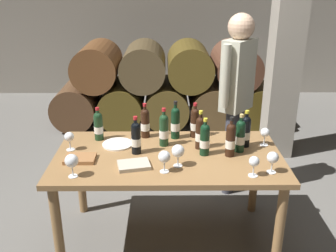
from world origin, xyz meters
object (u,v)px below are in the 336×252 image
object	(u,v)px
wine_bottle_1	(240,135)
wine_glass_5	(265,133)
dining_table	(168,165)
wine_glass_1	(254,162)
wine_bottle_7	(98,126)
wine_bottle_8	(246,131)
wine_bottle_2	(231,139)
wine_glass_3	(164,157)
wine_bottle_4	(195,122)
wine_glass_4	(273,158)
wine_bottle_0	(200,132)
wine_glass_2	(178,151)
sommelier_presenting	(237,89)
leather_ledger	(134,165)
wine_bottle_9	(205,139)
wine_glass_0	(72,161)
wine_bottle_5	(145,123)
wine_glass_6	(69,137)
wine_bottle_3	(136,137)
serving_plate	(118,144)
tasting_notebook	(80,159)
wine_bottle_6	(164,130)

from	to	relation	value
wine_bottle_1	wine_glass_5	distance (m)	0.24
dining_table	wine_glass_1	xyz separation A→B (m)	(0.57, -0.33, 0.19)
dining_table	wine_glass_1	size ratio (longest dim) A/B	11.72
wine_bottle_7	wine_bottle_8	bearing A→B (deg)	-6.83
wine_bottle_2	wine_bottle_7	xyz separation A→B (m)	(-1.02, 0.31, -0.01)
wine_glass_3	wine_bottle_4	bearing A→B (deg)	67.60
wine_glass_4	wine_glass_5	distance (m)	0.44
wine_bottle_0	wine_bottle_7	xyz separation A→B (m)	(-0.81, 0.17, -0.01)
dining_table	wine_glass_5	bearing A→B (deg)	11.78
wine_glass_2	sommelier_presenting	xyz separation A→B (m)	(0.56, 0.93, 0.17)
wine_bottle_2	wine_glass_3	bearing A→B (deg)	-153.03
leather_ledger	wine_glass_5	bearing A→B (deg)	6.67
wine_bottle_1	wine_glass_1	xyz separation A→B (m)	(0.02, -0.39, -0.03)
wine_bottle_9	wine_glass_0	distance (m)	0.97
dining_table	wine_glass_5	xyz separation A→B (m)	(0.76, 0.16, 0.20)
wine_bottle_0	wine_glass_4	distance (m)	0.60
wine_bottle_5	wine_glass_6	bearing A→B (deg)	-156.20
wine_glass_3	sommelier_presenting	world-z (taller)	sommelier_presenting
wine_bottle_8	wine_glass_1	world-z (taller)	wine_bottle_8
wine_bottle_3	serving_plate	xyz separation A→B (m)	(-0.16, 0.15, -0.12)
wine_bottle_5	wine_bottle_1	bearing A→B (deg)	-21.04
wine_glass_1	wine_bottle_8	bearing A→B (deg)	85.64
wine_glass_4	wine_glass_3	bearing A→B (deg)	178.80
leather_ledger	wine_glass_2	bearing A→B (deg)	-10.99
wine_bottle_2	leather_ledger	size ratio (longest dim) A/B	1.39
leather_ledger	tasting_notebook	bearing A→B (deg)	152.59
wine_bottle_7	wine_bottle_6	bearing A→B (deg)	-12.65
wine_bottle_1	wine_glass_1	world-z (taller)	wine_bottle_1
wine_glass_5	sommelier_presenting	distance (m)	0.63
wine_bottle_1	wine_glass_2	xyz separation A→B (m)	(-0.48, -0.24, -0.02)
wine_glass_1	tasting_notebook	xyz separation A→B (m)	(-1.21, 0.24, -0.09)
wine_bottle_5	wine_bottle_8	size ratio (longest dim) A/B	0.98
wine_bottle_1	wine_bottle_8	xyz separation A→B (m)	(0.06, 0.09, -0.00)
wine_bottle_1	wine_bottle_9	world-z (taller)	wine_bottle_1
wine_glass_6	serving_plate	world-z (taller)	wine_glass_6
wine_bottle_1	wine_glass_4	distance (m)	0.37
wine_bottle_3	wine_glass_2	world-z (taller)	wine_bottle_3
tasting_notebook	sommelier_presenting	size ratio (longest dim) A/B	0.13
wine_bottle_8	wine_glass_4	world-z (taller)	wine_bottle_8
sommelier_presenting	wine_bottle_8	bearing A→B (deg)	-92.57
wine_bottle_6	serving_plate	bearing A→B (deg)	178.92
wine_bottle_8	serving_plate	size ratio (longest dim) A/B	1.23
wine_glass_6	serving_plate	distance (m)	0.38
wine_bottle_6	leather_ledger	xyz separation A→B (m)	(-0.21, -0.36, -0.12)
wine_glass_1	wine_glass_0	bearing A→B (deg)	179.90
wine_bottle_2	wine_glass_4	distance (m)	0.36
wine_bottle_7	wine_glass_3	size ratio (longest dim) A/B	1.75
wine_glass_1	wine_bottle_9	bearing A→B (deg)	131.95
wine_bottle_2	sommelier_presenting	bearing A→B (deg)	77.46
wine_glass_4	wine_glass_5	size ratio (longest dim) A/B	1.05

